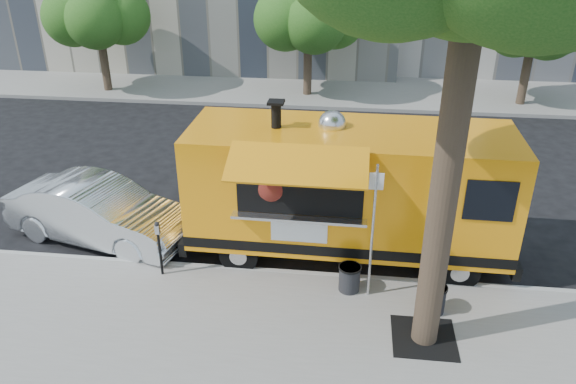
# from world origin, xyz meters

# --- Properties ---
(ground) EXTENTS (120.00, 120.00, 0.00)m
(ground) POSITION_xyz_m (0.00, 0.00, 0.00)
(ground) COLOR black
(ground) RESTS_ON ground
(sidewalk) EXTENTS (60.00, 6.00, 0.15)m
(sidewalk) POSITION_xyz_m (0.00, -4.00, 0.07)
(sidewalk) COLOR gray
(sidewalk) RESTS_ON ground
(curb) EXTENTS (60.00, 0.14, 0.16)m
(curb) POSITION_xyz_m (0.00, -0.93, 0.07)
(curb) COLOR #999993
(curb) RESTS_ON ground
(far_sidewalk) EXTENTS (60.00, 5.00, 0.15)m
(far_sidewalk) POSITION_xyz_m (0.00, 13.50, 0.07)
(far_sidewalk) COLOR gray
(far_sidewalk) RESTS_ON ground
(tree_well) EXTENTS (1.20, 1.20, 0.02)m
(tree_well) POSITION_xyz_m (2.60, -2.80, 0.15)
(tree_well) COLOR black
(tree_well) RESTS_ON sidewalk
(far_tree_a) EXTENTS (3.42, 3.42, 5.36)m
(far_tree_a) POSITION_xyz_m (-10.00, 12.30, 3.78)
(far_tree_a) COLOR #33261C
(far_tree_a) RESTS_ON far_sidewalk
(far_tree_b) EXTENTS (3.60, 3.60, 5.50)m
(far_tree_b) POSITION_xyz_m (-1.00, 12.70, 3.83)
(far_tree_b) COLOR #33261C
(far_tree_b) RESTS_ON far_sidewalk
(far_tree_c) EXTENTS (3.24, 3.24, 5.21)m
(far_tree_c) POSITION_xyz_m (8.00, 12.40, 3.72)
(far_tree_c) COLOR #33261C
(far_tree_c) RESTS_ON far_sidewalk
(sign_post) EXTENTS (0.28, 0.06, 3.00)m
(sign_post) POSITION_xyz_m (1.55, -1.55, 1.85)
(sign_post) COLOR silver
(sign_post) RESTS_ON sidewalk
(parking_meter) EXTENTS (0.11, 0.11, 1.33)m
(parking_meter) POSITION_xyz_m (-3.00, -1.35, 0.98)
(parking_meter) COLOR black
(parking_meter) RESTS_ON sidewalk
(food_truck) EXTENTS (7.55, 3.52, 3.73)m
(food_truck) POSITION_xyz_m (1.00, 0.17, 1.75)
(food_truck) COLOR orange
(food_truck) RESTS_ON ground
(sedan) EXTENTS (4.94, 2.75, 1.54)m
(sedan) POSITION_xyz_m (-5.06, 0.17, 0.77)
(sedan) COLOR silver
(sedan) RESTS_ON ground
(trash_bin_left) EXTENTS (0.50, 0.50, 0.60)m
(trash_bin_left) POSITION_xyz_m (2.85, -1.95, 0.47)
(trash_bin_left) COLOR black
(trash_bin_left) RESTS_ON sidewalk
(trash_bin_right) EXTENTS (0.49, 0.49, 0.58)m
(trash_bin_right) POSITION_xyz_m (1.15, -1.44, 0.46)
(trash_bin_right) COLOR black
(trash_bin_right) RESTS_ON sidewalk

